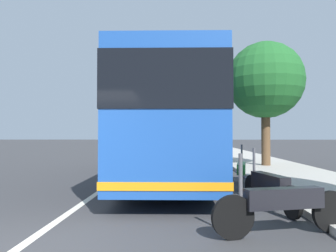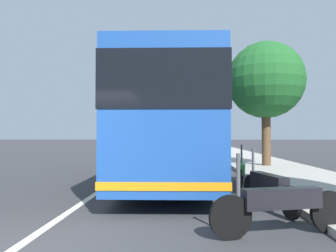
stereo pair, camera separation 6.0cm
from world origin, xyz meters
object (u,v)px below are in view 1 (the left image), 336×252
at_px(car_ahead_same_lane, 151,140).
at_px(roadside_tree_mid_block, 265,81).
at_px(motorcycle_far_end, 283,205).
at_px(motorcycle_angled, 269,186).
at_px(car_oncoming, 139,145).
at_px(motorcycle_nearest_curb, 241,171).
at_px(coach_bus, 170,122).
at_px(car_side_street, 178,141).

distance_m(car_ahead_same_lane, roadside_tree_mid_block, 37.41).
bearing_deg(motorcycle_far_end, motorcycle_angled, -113.06).
bearing_deg(roadside_tree_mid_block, motorcycle_far_end, 167.21).
bearing_deg(car_oncoming, motorcycle_nearest_curb, 12.68).
xyz_separation_m(motorcycle_far_end, car_ahead_same_lane, (46.93, 6.21, 0.24)).
height_order(coach_bus, motorcycle_far_end, coach_bus).
distance_m(car_oncoming, car_side_street, 24.12).
height_order(coach_bus, roadside_tree_mid_block, roadside_tree_mid_block).
distance_m(car_oncoming, car_ahead_same_lane, 23.38).
xyz_separation_m(motorcycle_angled, car_oncoming, (21.68, 5.48, 0.23)).
xyz_separation_m(coach_bus, car_ahead_same_lane, (39.86, 4.22, -1.34)).
height_order(coach_bus, car_side_street, coach_bus).
height_order(motorcycle_angled, car_side_street, car_side_street).
height_order(car_side_street, roadside_tree_mid_block, roadside_tree_mid_block).
bearing_deg(car_ahead_same_lane, coach_bus, 4.37).
distance_m(motorcycle_far_end, motorcycle_nearest_curb, 5.03).
relative_size(motorcycle_nearest_curb, car_side_street, 0.53).
relative_size(motorcycle_far_end, roadside_tree_mid_block, 0.39).
height_order(motorcycle_angled, motorcycle_nearest_curb, motorcycle_angled).
relative_size(motorcycle_far_end, motorcycle_angled, 1.00).
height_order(motorcycle_far_end, car_oncoming, car_oncoming).
distance_m(motorcycle_far_end, car_oncoming, 24.14).
bearing_deg(motorcycle_nearest_curb, car_oncoming, 27.82).
distance_m(coach_bus, car_ahead_same_lane, 40.10).
height_order(car_side_street, car_ahead_same_lane, car_ahead_same_lane).
distance_m(motorcycle_far_end, car_side_street, 47.52).
bearing_deg(motorcycle_nearest_curb, roadside_tree_mid_block, -9.48).
relative_size(car_oncoming, car_ahead_same_lane, 1.00).
height_order(motorcycle_far_end, car_ahead_same_lane, car_ahead_same_lane).
xyz_separation_m(motorcycle_far_end, car_side_street, (47.48, 1.99, 0.21)).
bearing_deg(motorcycle_angled, motorcycle_nearest_curb, -12.61).
relative_size(motorcycle_angled, car_ahead_same_lane, 0.53).
height_order(motorcycle_far_end, roadside_tree_mid_block, roadside_tree_mid_block).
bearing_deg(motorcycle_far_end, car_oncoming, -92.18).
bearing_deg(motorcycle_angled, car_ahead_same_lane, -4.77).
bearing_deg(coach_bus, motorcycle_angled, -157.38).
xyz_separation_m(motorcycle_angled, roadside_tree_mid_block, (8.80, -2.15, 3.66)).
relative_size(coach_bus, motorcycle_nearest_curb, 5.87).
relative_size(motorcycle_angled, motorcycle_nearest_curb, 1.10).
bearing_deg(roadside_tree_mid_block, motorcycle_angled, 166.28).
xyz_separation_m(car_side_street, car_ahead_same_lane, (-0.55, 4.22, 0.03)).
height_order(coach_bus, car_oncoming, coach_bus).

